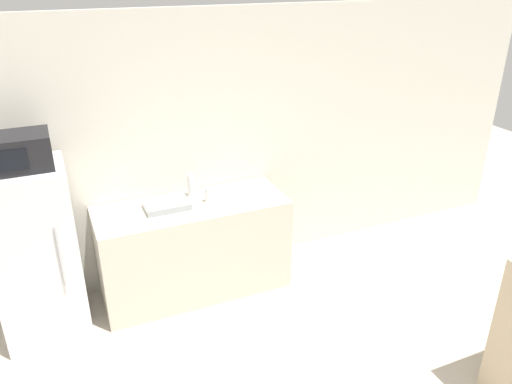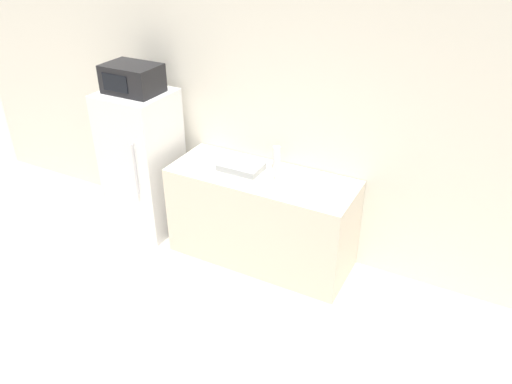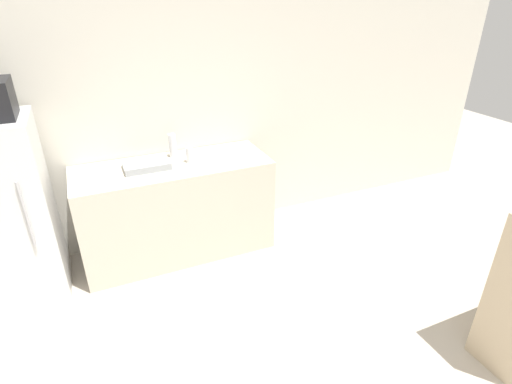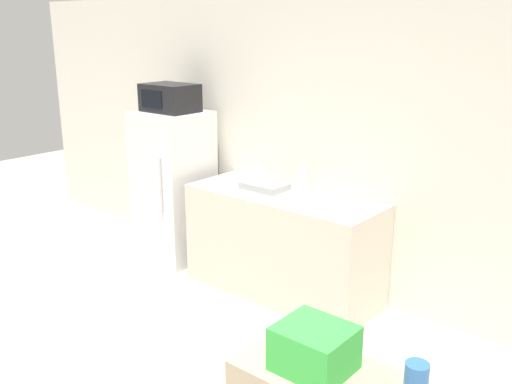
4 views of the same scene
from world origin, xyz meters
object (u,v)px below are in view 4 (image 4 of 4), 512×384
at_px(bottle_tall, 302,179).
at_px(basket, 314,348).
at_px(microwave, 170,98).
at_px(jar, 416,381).
at_px(refrigerator, 174,187).
at_px(bottle_short, 299,190).

xyz_separation_m(bottle_tall, basket, (1.79, -2.44, 0.19)).
distance_m(microwave, jar, 4.16).
bearing_deg(basket, bottle_tall, 126.25).
relative_size(refrigerator, bottle_short, 10.84).
relative_size(bottle_short, basket, 0.54).
height_order(microwave, basket, microwave).
relative_size(microwave, jar, 4.02).
height_order(microwave, bottle_tall, microwave).
bearing_deg(refrigerator, basket, -34.59).
distance_m(refrigerator, microwave, 0.89).
bearing_deg(refrigerator, jar, -30.98).
bearing_deg(microwave, bottle_tall, 9.61).
bearing_deg(bottle_short, microwave, -178.13).
height_order(bottle_short, basket, basket).
height_order(microwave, bottle_short, microwave).
bearing_deg(basket, refrigerator, 145.41).
height_order(bottle_tall, bottle_short, bottle_tall).
height_order(basket, jar, basket).
relative_size(microwave, basket, 2.03).
distance_m(bottle_tall, jar, 3.20).
bearing_deg(jar, basket, -168.05).
relative_size(basket, jar, 1.98).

